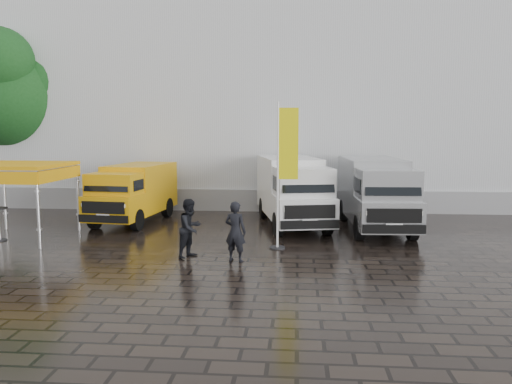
# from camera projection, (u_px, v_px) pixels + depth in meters

# --- Properties ---
(ground) EXTENTS (120.00, 120.00, 0.00)m
(ground) POSITION_uv_depth(u_px,v_px,m) (297.00, 255.00, 14.93)
(ground) COLOR black
(ground) RESTS_ON ground
(exhibition_hall) EXTENTS (44.00, 16.00, 12.00)m
(exhibition_hall) POSITION_uv_depth(u_px,v_px,m) (332.00, 92.00, 29.85)
(exhibition_hall) COLOR silver
(exhibition_hall) RESTS_ON ground
(hall_plinth) EXTENTS (44.00, 0.15, 1.00)m
(hall_plinth) POSITION_uv_depth(u_px,v_px,m) (342.00, 201.00, 22.57)
(hall_plinth) COLOR gray
(hall_plinth) RESTS_ON ground
(van_yellow) EXTENTS (2.44, 5.17, 2.30)m
(van_yellow) POSITION_uv_depth(u_px,v_px,m) (133.00, 194.00, 20.11)
(van_yellow) COLOR #DE9C0B
(van_yellow) RESTS_ON ground
(van_white) EXTENTS (3.20, 6.34, 2.62)m
(van_white) POSITION_uv_depth(u_px,v_px,m) (292.00, 192.00, 19.43)
(van_white) COLOR white
(van_white) RESTS_ON ground
(van_silver) EXTENTS (2.31, 6.16, 2.63)m
(van_silver) POSITION_uv_depth(u_px,v_px,m) (375.00, 194.00, 18.69)
(van_silver) COLOR #AEB0B3
(van_silver) RESTS_ON ground
(canopy_tent) EXTENTS (3.05, 3.05, 2.59)m
(canopy_tent) POSITION_uv_depth(u_px,v_px,m) (17.00, 168.00, 16.90)
(canopy_tent) COLOR silver
(canopy_tent) RESTS_ON ground
(flagpole) EXTENTS (0.88, 0.50, 4.57)m
(flagpole) POSITION_uv_depth(u_px,v_px,m) (284.00, 169.00, 15.44)
(flagpole) COLOR black
(flagpole) RESTS_ON ground
(tree) EXTENTS (4.84, 4.84, 8.69)m
(tree) POSITION_uv_depth(u_px,v_px,m) (9.00, 91.00, 24.18)
(tree) COLOR black
(tree) RESTS_ON ground
(wheelie_bin) EXTENTS (0.71, 0.71, 0.98)m
(wheelie_bin) POSITION_uv_depth(u_px,v_px,m) (399.00, 204.00, 21.98)
(wheelie_bin) COLOR black
(wheelie_bin) RESTS_ON ground
(person_front) EXTENTS (0.72, 0.58, 1.73)m
(person_front) POSITION_uv_depth(u_px,v_px,m) (235.00, 231.00, 14.09)
(person_front) COLOR black
(person_front) RESTS_ON ground
(person_tent) EXTENTS (0.97, 1.05, 1.73)m
(person_tent) POSITION_uv_depth(u_px,v_px,m) (190.00, 228.00, 14.56)
(person_tent) COLOR black
(person_tent) RESTS_ON ground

